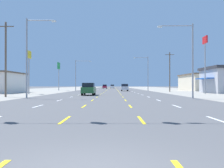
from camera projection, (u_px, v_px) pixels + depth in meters
ground_plane at (112, 91)px, 70.50m from camera, size 572.00×572.00×0.00m
lot_apron_left at (24, 91)px, 70.64m from camera, size 28.00×440.00×0.01m
lot_apron_right at (200, 91)px, 70.35m from camera, size 28.00×440.00×0.01m
lane_markings at (112, 89)px, 108.99m from camera, size 10.64×227.60×0.01m
signal_span_wire at (107, 5)px, 13.10m from camera, size 25.62×0.53×9.55m
suv_inner_left_nearest at (89, 89)px, 40.32m from camera, size 1.98×4.90×1.98m
suv_inner_right_near at (125, 87)px, 70.71m from camera, size 1.98×4.90×1.98m
sedan_far_left_mid at (92, 88)px, 84.85m from camera, size 1.80×4.50×1.46m
suv_inner_left_midfar at (105, 87)px, 119.47m from camera, size 1.98×4.90×1.98m
suv_center_turn_far at (112, 86)px, 130.81m from camera, size 1.98×4.90×1.98m
storefront_right_row_2 at (206, 82)px, 75.69m from camera, size 13.04×18.32×4.99m
pole_sign_left_row_1 at (29, 61)px, 46.07m from camera, size 0.24×2.07×7.94m
pole_sign_left_row_2 at (59, 69)px, 76.01m from camera, size 0.24×2.79×8.51m
pole_sign_right_row_1 at (205, 51)px, 47.15m from camera, size 0.24×2.17×10.82m
streetlight_left_row_0 at (30, 52)px, 30.69m from camera, size 3.69×0.26×9.80m
streetlight_right_row_0 at (189, 55)px, 30.57m from camera, size 4.38×0.26×9.12m
streetlight_left_row_1 at (77, 73)px, 70.39m from camera, size 4.42×0.26×8.70m
streetlight_right_row_1 at (146, 71)px, 70.28m from camera, size 4.10×0.26×9.65m
utility_pole_left_row_0 at (6, 58)px, 34.29m from camera, size 2.20×0.26×10.26m
utility_pole_right_row_1 at (170, 71)px, 62.00m from camera, size 2.20×0.26×9.79m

